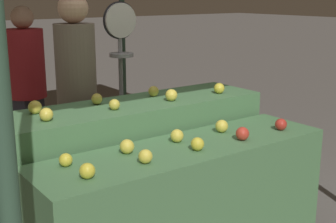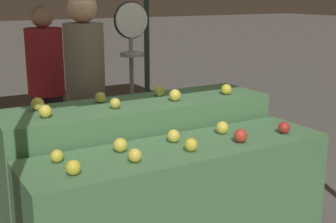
{
  "view_description": "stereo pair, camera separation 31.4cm",
  "coord_description": "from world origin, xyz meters",
  "views": [
    {
      "loc": [
        -1.72,
        -2.16,
        1.73
      ],
      "look_at": [
        0.07,
        0.3,
        0.96
      ],
      "focal_mm": 50.0,
      "sensor_mm": 36.0,
      "label": 1
    },
    {
      "loc": [
        -1.46,
        -2.33,
        1.73
      ],
      "look_at": [
        0.07,
        0.3,
        0.96
      ],
      "focal_mm": 50.0,
      "sensor_mm": 36.0,
      "label": 2
    }
  ],
  "objects": [
    {
      "name": "apple_front_2",
      "position": [
        -0.0,
        -0.1,
        0.85
      ],
      "size": [
        0.08,
        0.08,
        0.08
      ],
      "primitive_type": "sphere",
      "color": "gold",
      "rests_on": "display_counter_front"
    },
    {
      "name": "apple_back_2",
      "position": [
        0.24,
        0.49,
        1.02
      ],
      "size": [
        0.09,
        0.09,
        0.09
      ],
      "primitive_type": "sphere",
      "color": "yellow",
      "rests_on": "display_counter_back"
    },
    {
      "name": "apple_back_0",
      "position": [
        -0.7,
        0.5,
        1.02
      ],
      "size": [
        0.08,
        0.08,
        0.08
      ],
      "primitive_type": "sphere",
      "color": "yellow",
      "rests_on": "display_counter_back"
    },
    {
      "name": "apple_front_6",
      "position": [
        -0.37,
        0.1,
        0.85
      ],
      "size": [
        0.09,
        0.09,
        0.09
      ],
      "primitive_type": "sphere",
      "color": "yellow",
      "rests_on": "display_counter_front"
    },
    {
      "name": "apple_front_1",
      "position": [
        -0.37,
        -0.1,
        0.85
      ],
      "size": [
        0.08,
        0.08,
        0.08
      ],
      "primitive_type": "sphere",
      "color": "yellow",
      "rests_on": "display_counter_front"
    },
    {
      "name": "apple_front_3",
      "position": [
        0.37,
        -0.11,
        0.85
      ],
      "size": [
        0.09,
        0.09,
        0.09
      ],
      "primitive_type": "sphere",
      "color": "red",
      "rests_on": "display_counter_front"
    },
    {
      "name": "display_counter_back",
      "position": [
        0.0,
        0.6,
        0.49
      ],
      "size": [
        1.99,
        0.55,
        0.98
      ],
      "primitive_type": "cube",
      "color": "#4C7A4C",
      "rests_on": "ground_plane"
    },
    {
      "name": "apple_front_5",
      "position": [
        -0.75,
        0.12,
        0.85
      ],
      "size": [
        0.07,
        0.07,
        0.07
      ],
      "primitive_type": "sphere",
      "color": "gold",
      "rests_on": "display_counter_front"
    },
    {
      "name": "person_vendor_at_scale",
      "position": [
        -0.2,
        1.13,
        1.03
      ],
      "size": [
        0.41,
        0.41,
        1.74
      ],
      "rotation": [
        0.0,
        0.0,
        3.57
      ],
      "color": "#2D2D38",
      "rests_on": "ground_plane"
    },
    {
      "name": "produce_scale",
      "position": [
        0.25,
        1.2,
        1.23
      ],
      "size": [
        0.3,
        0.2,
        1.67
      ],
      "color": "#99999E",
      "rests_on": "ground_plane"
    },
    {
      "name": "display_counter_front",
      "position": [
        0.0,
        0.0,
        0.41
      ],
      "size": [
        1.99,
        0.55,
        0.81
      ],
      "primitive_type": "cube",
      "color": "#4C7A4C",
      "rests_on": "ground_plane"
    },
    {
      "name": "apple_back_4",
      "position": [
        -0.69,
        0.71,
        1.02
      ],
      "size": [
        0.09,
        0.09,
        0.09
      ],
      "primitive_type": "sphere",
      "color": "yellow",
      "rests_on": "display_counter_back"
    },
    {
      "name": "apple_front_7",
      "position": [
        -0.0,
        0.1,
        0.85
      ],
      "size": [
        0.08,
        0.08,
        0.08
      ],
      "primitive_type": "sphere",
      "color": "yellow",
      "rests_on": "display_counter_front"
    },
    {
      "name": "person_customer_left",
      "position": [
        -0.2,
        2.23,
        0.93
      ],
      "size": [
        0.49,
        0.49,
        1.62
      ],
      "rotation": [
        0.0,
        0.0,
        3.6
      ],
      "color": "#2D2D38",
      "rests_on": "ground_plane"
    },
    {
      "name": "apple_back_3",
      "position": [
        0.7,
        0.48,
        1.02
      ],
      "size": [
        0.08,
        0.08,
        0.08
      ],
      "primitive_type": "sphere",
      "color": "gold",
      "rests_on": "display_counter_back"
    },
    {
      "name": "apple_front_0",
      "position": [
        -0.74,
        -0.11,
        0.85
      ],
      "size": [
        0.08,
        0.08,
        0.08
      ],
      "primitive_type": "sphere",
      "color": "gold",
      "rests_on": "display_counter_front"
    },
    {
      "name": "apple_front_8",
      "position": [
        0.38,
        0.1,
        0.85
      ],
      "size": [
        0.09,
        0.09,
        0.09
      ],
      "primitive_type": "sphere",
      "color": "yellow",
      "rests_on": "display_counter_front"
    },
    {
      "name": "apple_back_1",
      "position": [
        -0.22,
        0.5,
        1.01
      ],
      "size": [
        0.07,
        0.07,
        0.07
      ],
      "primitive_type": "sphere",
      "color": "gold",
      "rests_on": "display_counter_back"
    },
    {
      "name": "apple_front_4",
      "position": [
        0.74,
        -0.11,
        0.85
      ],
      "size": [
        0.08,
        0.08,
        0.08
      ],
      "primitive_type": "sphere",
      "color": "#B72D23",
      "rests_on": "display_counter_front"
    },
    {
      "name": "apple_back_6",
      "position": [
        0.23,
        0.7,
        1.02
      ],
      "size": [
        0.08,
        0.08,
        0.08
      ],
      "primitive_type": "sphere",
      "color": "gold",
      "rests_on": "display_counter_back"
    },
    {
      "name": "apple_back_5",
      "position": [
        -0.24,
        0.72,
        1.01
      ],
      "size": [
        0.08,
        0.08,
        0.08
      ],
      "primitive_type": "sphere",
      "color": "gold",
      "rests_on": "display_counter_back"
    }
  ]
}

